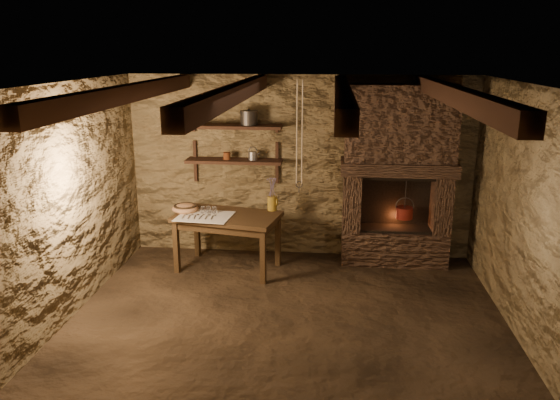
# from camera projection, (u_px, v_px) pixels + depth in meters

# --- Properties ---
(floor) EXTENTS (4.50, 4.50, 0.00)m
(floor) POSITION_uv_depth(u_px,v_px,m) (287.00, 322.00, 5.61)
(floor) COLOR black
(floor) RESTS_ON ground
(back_wall) EXTENTS (4.50, 0.04, 2.40)m
(back_wall) POSITION_uv_depth(u_px,v_px,m) (300.00, 167.00, 7.21)
(back_wall) COLOR #4E3D24
(back_wall) RESTS_ON floor
(front_wall) EXTENTS (4.50, 0.04, 2.40)m
(front_wall) POSITION_uv_depth(u_px,v_px,m) (260.00, 302.00, 3.37)
(front_wall) COLOR #4E3D24
(front_wall) RESTS_ON floor
(left_wall) EXTENTS (0.04, 4.00, 2.40)m
(left_wall) POSITION_uv_depth(u_px,v_px,m) (65.00, 204.00, 5.50)
(left_wall) COLOR #4E3D24
(left_wall) RESTS_ON floor
(right_wall) EXTENTS (0.04, 4.00, 2.40)m
(right_wall) POSITION_uv_depth(u_px,v_px,m) (527.00, 217.00, 5.08)
(right_wall) COLOR #4E3D24
(right_wall) RESTS_ON floor
(ceiling) EXTENTS (4.50, 4.00, 0.04)m
(ceiling) POSITION_uv_depth(u_px,v_px,m) (287.00, 84.00, 4.97)
(ceiling) COLOR black
(ceiling) RESTS_ON back_wall
(beam_far_left) EXTENTS (0.14, 3.95, 0.16)m
(beam_far_left) POSITION_uv_depth(u_px,v_px,m) (129.00, 93.00, 5.13)
(beam_far_left) COLOR black
(beam_far_left) RESTS_ON ceiling
(beam_mid_left) EXTENTS (0.14, 3.95, 0.16)m
(beam_mid_left) POSITION_uv_depth(u_px,v_px,m) (234.00, 94.00, 5.04)
(beam_mid_left) COLOR black
(beam_mid_left) RESTS_ON ceiling
(beam_mid_right) EXTENTS (0.14, 3.95, 0.16)m
(beam_mid_right) POSITION_uv_depth(u_px,v_px,m) (342.00, 95.00, 4.94)
(beam_mid_right) COLOR black
(beam_mid_right) RESTS_ON ceiling
(beam_far_right) EXTENTS (0.14, 3.95, 0.16)m
(beam_far_right) POSITION_uv_depth(u_px,v_px,m) (455.00, 96.00, 4.85)
(beam_far_right) COLOR black
(beam_far_right) RESTS_ON ceiling
(shelf_lower) EXTENTS (1.25, 0.30, 0.04)m
(shelf_lower) POSITION_uv_depth(u_px,v_px,m) (234.00, 161.00, 7.10)
(shelf_lower) COLOR black
(shelf_lower) RESTS_ON back_wall
(shelf_upper) EXTENTS (1.25, 0.30, 0.04)m
(shelf_upper) POSITION_uv_depth(u_px,v_px,m) (233.00, 126.00, 6.98)
(shelf_upper) COLOR black
(shelf_upper) RESTS_ON back_wall
(hearth) EXTENTS (1.43, 0.51, 2.30)m
(hearth) POSITION_uv_depth(u_px,v_px,m) (398.00, 171.00, 6.86)
(hearth) COLOR #37251B
(hearth) RESTS_ON floor
(work_table) EXTENTS (1.38, 0.96, 0.72)m
(work_table) POSITION_uv_depth(u_px,v_px,m) (228.00, 240.00, 6.87)
(work_table) COLOR #302011
(work_table) RESTS_ON floor
(linen_cloth) EXTENTS (0.70, 0.58, 0.01)m
(linen_cloth) POSITION_uv_depth(u_px,v_px,m) (205.00, 216.00, 6.70)
(linen_cloth) COLOR beige
(linen_cloth) RESTS_ON work_table
(pewter_cutlery_row) EXTENTS (0.56, 0.26, 0.01)m
(pewter_cutlery_row) POSITION_uv_depth(u_px,v_px,m) (204.00, 216.00, 6.67)
(pewter_cutlery_row) COLOR gray
(pewter_cutlery_row) RESTS_ON linen_cloth
(drinking_glasses) EXTENTS (0.21, 0.06, 0.08)m
(drinking_glasses) POSITION_uv_depth(u_px,v_px,m) (208.00, 210.00, 6.80)
(drinking_glasses) COLOR silver
(drinking_glasses) RESTS_ON linen_cloth
(stoneware_jug) EXTENTS (0.14, 0.13, 0.42)m
(stoneware_jug) POSITION_uv_depth(u_px,v_px,m) (272.00, 196.00, 6.92)
(stoneware_jug) COLOR olive
(stoneware_jug) RESTS_ON work_table
(wooden_bowl) EXTENTS (0.34, 0.34, 0.12)m
(wooden_bowl) POSITION_uv_depth(u_px,v_px,m) (185.00, 209.00, 6.89)
(wooden_bowl) COLOR #A67248
(wooden_bowl) RESTS_ON work_table
(iron_stockpot) EXTENTS (0.23, 0.23, 0.16)m
(iron_stockpot) POSITION_uv_depth(u_px,v_px,m) (249.00, 119.00, 6.94)
(iron_stockpot) COLOR #2D2B28
(iron_stockpot) RESTS_ON shelf_upper
(tin_pan) EXTENTS (0.28, 0.18, 0.26)m
(tin_pan) POSITION_uv_depth(u_px,v_px,m) (199.00, 113.00, 7.08)
(tin_pan) COLOR #9B9B96
(tin_pan) RESTS_ON shelf_upper
(small_kettle) EXTENTS (0.18, 0.14, 0.17)m
(small_kettle) POSITION_uv_depth(u_px,v_px,m) (253.00, 156.00, 7.06)
(small_kettle) COLOR #9B9B96
(small_kettle) RESTS_ON shelf_lower
(rusty_tin) EXTENTS (0.11, 0.11, 0.09)m
(rusty_tin) POSITION_uv_depth(u_px,v_px,m) (227.00, 156.00, 7.10)
(rusty_tin) COLOR #502310
(rusty_tin) RESTS_ON shelf_lower
(red_pot) EXTENTS (0.24, 0.24, 0.54)m
(red_pot) POSITION_uv_depth(u_px,v_px,m) (404.00, 212.00, 6.94)
(red_pot) COLOR maroon
(red_pot) RESTS_ON hearth
(hanging_ropes) EXTENTS (0.08, 0.08, 1.20)m
(hanging_ropes) POSITION_uv_depth(u_px,v_px,m) (300.00, 133.00, 6.13)
(hanging_ropes) COLOR beige
(hanging_ropes) RESTS_ON ceiling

